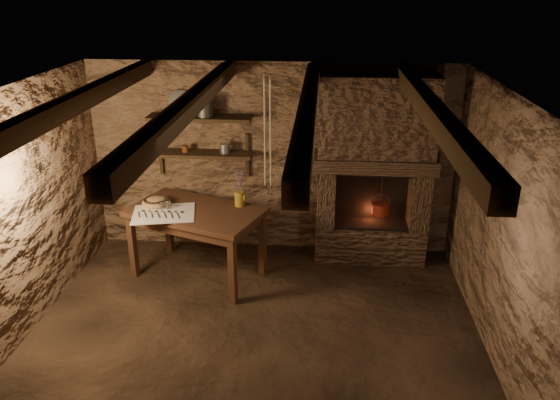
# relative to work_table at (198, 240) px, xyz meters

# --- Properties ---
(floor) EXTENTS (4.50, 4.50, 0.00)m
(floor) POSITION_rel_work_table_xyz_m (0.79, -1.16, -0.46)
(floor) COLOR black
(floor) RESTS_ON ground
(back_wall) EXTENTS (4.50, 0.04, 2.40)m
(back_wall) POSITION_rel_work_table_xyz_m (0.79, 0.84, 0.74)
(back_wall) COLOR #4C3323
(back_wall) RESTS_ON floor
(front_wall) EXTENTS (4.50, 0.04, 2.40)m
(front_wall) POSITION_rel_work_table_xyz_m (0.79, -3.16, 0.74)
(front_wall) COLOR #4C3323
(front_wall) RESTS_ON floor
(left_wall) EXTENTS (0.04, 4.00, 2.40)m
(left_wall) POSITION_rel_work_table_xyz_m (-1.46, -1.16, 0.74)
(left_wall) COLOR #4C3323
(left_wall) RESTS_ON floor
(right_wall) EXTENTS (0.04, 4.00, 2.40)m
(right_wall) POSITION_rel_work_table_xyz_m (3.04, -1.16, 0.74)
(right_wall) COLOR #4C3323
(right_wall) RESTS_ON floor
(ceiling) EXTENTS (4.50, 4.00, 0.04)m
(ceiling) POSITION_rel_work_table_xyz_m (0.79, -1.16, 1.94)
(ceiling) COLOR black
(ceiling) RESTS_ON back_wall
(beam_far_left) EXTENTS (0.14, 3.95, 0.16)m
(beam_far_left) POSITION_rel_work_table_xyz_m (-0.71, -1.16, 1.85)
(beam_far_left) COLOR black
(beam_far_left) RESTS_ON ceiling
(beam_mid_left) EXTENTS (0.14, 3.95, 0.16)m
(beam_mid_left) POSITION_rel_work_table_xyz_m (0.29, -1.16, 1.85)
(beam_mid_left) COLOR black
(beam_mid_left) RESTS_ON ceiling
(beam_mid_right) EXTENTS (0.14, 3.95, 0.16)m
(beam_mid_right) POSITION_rel_work_table_xyz_m (1.29, -1.16, 1.85)
(beam_mid_right) COLOR black
(beam_mid_right) RESTS_ON ceiling
(beam_far_right) EXTENTS (0.14, 3.95, 0.16)m
(beam_far_right) POSITION_rel_work_table_xyz_m (2.29, -1.16, 1.85)
(beam_far_right) COLOR black
(beam_far_right) RESTS_ON ceiling
(shelf_lower) EXTENTS (1.25, 0.30, 0.04)m
(shelf_lower) POSITION_rel_work_table_xyz_m (-0.06, 0.68, 0.84)
(shelf_lower) COLOR black
(shelf_lower) RESTS_ON back_wall
(shelf_upper) EXTENTS (1.25, 0.30, 0.04)m
(shelf_upper) POSITION_rel_work_table_xyz_m (-0.06, 0.68, 1.29)
(shelf_upper) COLOR black
(shelf_upper) RESTS_ON back_wall
(hearth) EXTENTS (1.43, 0.51, 2.30)m
(hearth) POSITION_rel_work_table_xyz_m (2.04, 0.61, 0.77)
(hearth) COLOR #3B291D
(hearth) RESTS_ON floor
(work_table) EXTENTS (1.70, 1.32, 0.85)m
(work_table) POSITION_rel_work_table_xyz_m (0.00, 0.00, 0.00)
(work_table) COLOR #361F13
(work_table) RESTS_ON floor
(linen_cloth) EXTENTS (0.78, 0.68, 0.01)m
(linen_cloth) POSITION_rel_work_table_xyz_m (-0.33, -0.15, 0.40)
(linen_cloth) COLOR silver
(linen_cloth) RESTS_ON work_table
(pewter_cutlery_row) EXTENTS (0.60, 0.33, 0.01)m
(pewter_cutlery_row) POSITION_rel_work_table_xyz_m (-0.33, -0.18, 0.41)
(pewter_cutlery_row) COLOR gray
(pewter_cutlery_row) RESTS_ON linen_cloth
(drinking_glasses) EXTENTS (0.22, 0.07, 0.09)m
(drinking_glasses) POSITION_rel_work_table_xyz_m (-0.31, -0.02, 0.45)
(drinking_glasses) COLOR white
(drinking_glasses) RESTS_ON linen_cloth
(stoneware_jug) EXTENTS (0.14, 0.14, 0.41)m
(stoneware_jug) POSITION_rel_work_table_xyz_m (0.49, 0.15, 0.57)
(stoneware_jug) COLOR olive
(stoneware_jug) RESTS_ON work_table
(wooden_bowl) EXTENTS (0.37, 0.37, 0.11)m
(wooden_bowl) POSITION_rel_work_table_xyz_m (-0.48, 0.08, 0.43)
(wooden_bowl) COLOR olive
(wooden_bowl) RESTS_ON work_table
(iron_stockpot) EXTENTS (0.25, 0.25, 0.17)m
(iron_stockpot) POSITION_rel_work_table_xyz_m (0.02, 0.68, 1.40)
(iron_stockpot) COLOR #2A2725
(iron_stockpot) RESTS_ON shelf_upper
(tin_pan) EXTENTS (0.31, 0.19, 0.29)m
(tin_pan) POSITION_rel_work_table_xyz_m (-0.29, 0.78, 1.46)
(tin_pan) COLOR #A0A19C
(tin_pan) RESTS_ON shelf_upper
(small_kettle) EXTENTS (0.20, 0.17, 0.17)m
(small_kettle) POSITION_rel_work_table_xyz_m (0.24, 0.68, 0.92)
(small_kettle) COLOR #A0A19C
(small_kettle) RESTS_ON shelf_lower
(rusty_tin) EXTENTS (0.10, 0.10, 0.08)m
(rusty_tin) POSITION_rel_work_table_xyz_m (-0.25, 0.68, 0.90)
(rusty_tin) COLOR #532410
(rusty_tin) RESTS_ON shelf_lower
(red_pot) EXTENTS (0.24, 0.24, 0.54)m
(red_pot) POSITION_rel_work_table_xyz_m (2.15, 0.56, 0.24)
(red_pot) COLOR maroon
(red_pot) RESTS_ON hearth
(hanging_ropes) EXTENTS (0.08, 0.08, 1.20)m
(hanging_ropes) POSITION_rel_work_table_xyz_m (0.84, -0.11, 1.34)
(hanging_ropes) COLOR beige
(hanging_ropes) RESTS_ON ceiling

